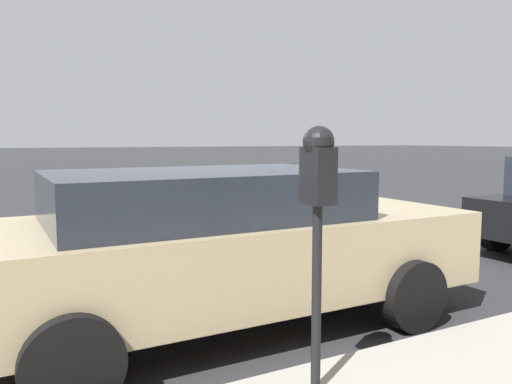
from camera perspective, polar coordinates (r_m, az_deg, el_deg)
The scene contains 3 objects.
ground_plane at distance 5.58m, azimuth -7.47°, elevation -11.72°, with size 220.00×220.00×0.00m, color #2B2B2D.
parking_meter at distance 3.00m, azimuth 7.08°, elevation 0.20°, with size 0.21×0.19×1.64m.
car_tan at distance 4.51m, azimuth -4.29°, elevation -5.85°, with size 2.04×4.63×1.42m.
Camera 1 is at (-4.99, 1.84, 1.69)m, focal length 35.00 mm.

